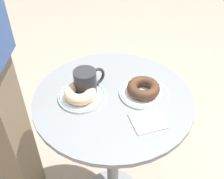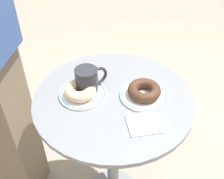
% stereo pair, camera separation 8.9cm
% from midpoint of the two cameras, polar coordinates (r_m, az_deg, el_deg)
% --- Properties ---
extents(cafe_table, '(0.61, 0.61, 0.74)m').
position_cam_midpoint_polar(cafe_table, '(1.18, -1.96, -9.57)').
color(cafe_table, slate).
rests_on(cafe_table, ground).
extents(plate_left, '(0.18, 0.18, 0.01)m').
position_cam_midpoint_polar(plate_left, '(1.03, -8.81, -1.49)').
color(plate_left, white).
rests_on(plate_left, cafe_table).
extents(plate_right, '(0.18, 0.18, 0.01)m').
position_cam_midpoint_polar(plate_right, '(1.03, 4.12, -0.82)').
color(plate_right, white).
rests_on(plate_right, cafe_table).
extents(donut_glazed, '(0.16, 0.16, 0.04)m').
position_cam_midpoint_polar(donut_glazed, '(1.00, -9.34, -0.80)').
color(donut_glazed, '#E0B789').
rests_on(donut_glazed, plate_left).
extents(donut_chocolate, '(0.17, 0.17, 0.04)m').
position_cam_midpoint_polar(donut_chocolate, '(1.02, 4.19, 0.24)').
color(donut_chocolate, '#422819').
rests_on(donut_chocolate, plate_right).
extents(paper_napkin, '(0.12, 0.11, 0.01)m').
position_cam_midpoint_polar(paper_napkin, '(0.93, 4.86, -6.74)').
color(paper_napkin, white).
rests_on(paper_napkin, cafe_table).
extents(coffee_mug, '(0.13, 0.09, 0.10)m').
position_cam_midpoint_polar(coffee_mug, '(1.02, -7.94, 1.44)').
color(coffee_mug, '#28282D').
rests_on(coffee_mug, cafe_table).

